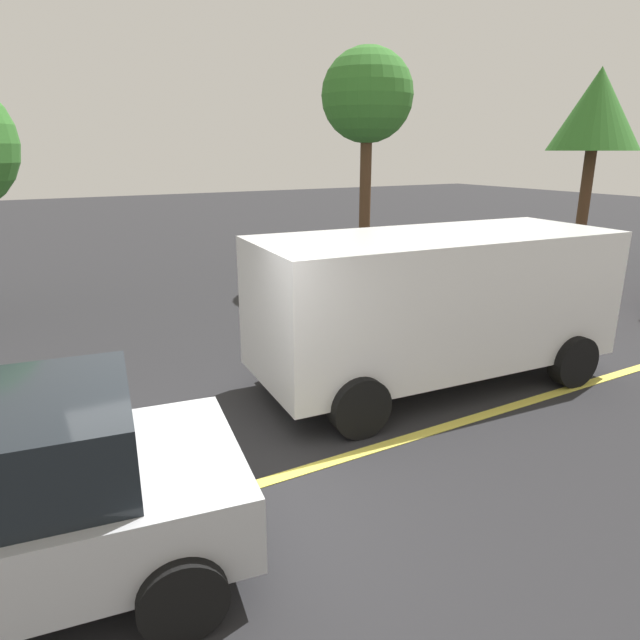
# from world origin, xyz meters

# --- Properties ---
(ground_plane) EXTENTS (80.00, 80.00, 0.00)m
(ground_plane) POSITION_xyz_m (0.00, 0.00, 0.00)
(ground_plane) COLOR #262628
(lane_marking_centre) EXTENTS (28.00, 0.16, 0.01)m
(lane_marking_centre) POSITION_xyz_m (3.00, 0.00, 0.01)
(lane_marking_centre) COLOR #E0D14C
(white_van) EXTENTS (5.33, 2.57, 2.20)m
(white_van) POSITION_xyz_m (3.72, 1.23, 1.27)
(white_van) COLOR white
(white_van) RESTS_ON ground_plane
(tree_centre_verge) EXTENTS (2.62, 2.62, 5.62)m
(tree_centre_verge) POSITION_xyz_m (14.07, 6.49, 4.39)
(tree_centre_verge) COLOR #513823
(tree_centre_verge) RESTS_ON ground_plane
(tree_right_verge) EXTENTS (2.24, 2.24, 5.70)m
(tree_right_verge) POSITION_xyz_m (6.58, 7.38, 4.51)
(tree_right_verge) COLOR #513823
(tree_right_verge) RESTS_ON ground_plane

